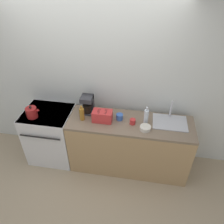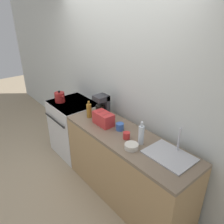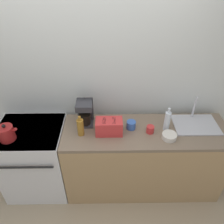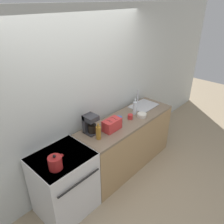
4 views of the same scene
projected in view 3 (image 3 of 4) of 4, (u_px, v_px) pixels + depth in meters
The scene contains 13 objects.
ground_plane at pixel (90, 204), 2.65m from camera, with size 12.00×12.00×0.00m, color tan.
wall_back at pixel (87, 82), 2.43m from camera, with size 8.00×0.05×2.60m.
stove at pixel (36, 158), 2.62m from camera, with size 0.73×0.66×0.92m.
counter_block at pixel (143, 159), 2.63m from camera, with size 1.81×0.59×0.92m.
kettle at pixel (6, 133), 2.20m from camera, with size 0.20×0.16×0.19m.
toaster at pixel (109, 127), 2.27m from camera, with size 0.28×0.16×0.17m.
coffee_maker at pixel (85, 112), 2.38m from camera, with size 0.17×0.19×0.28m.
sink_tray at pixel (195, 124), 2.42m from camera, with size 0.48×0.36×0.28m.
bottle_amber at pixel (80, 127), 2.25m from camera, with size 0.07×0.07×0.24m.
bottle_clear at pixel (167, 121), 2.30m from camera, with size 0.06×0.06×0.28m.
cup_red at pixel (150, 129), 2.31m from camera, with size 0.08×0.08×0.08m.
cup_blue at pixel (131, 125), 2.36m from camera, with size 0.10×0.10×0.09m.
bowl at pixel (169, 136), 2.24m from camera, with size 0.15×0.15×0.06m.
Camera 3 is at (0.25, -1.48, 2.47)m, focal length 35.00 mm.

